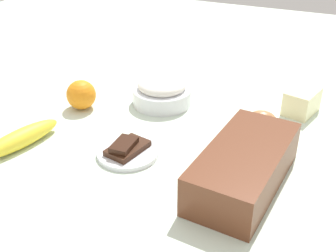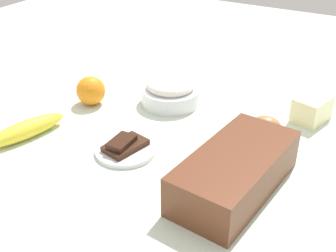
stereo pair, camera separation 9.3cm
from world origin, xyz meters
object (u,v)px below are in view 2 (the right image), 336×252
(loaf_pan, at_px, (235,171))
(orange_fruit, at_px, (91,91))
(banana, at_px, (26,130))
(flour_bowl, at_px, (170,91))
(egg_near_butter, at_px, (266,127))
(butter_block, at_px, (312,109))
(chocolate_plate, at_px, (125,148))

(loaf_pan, xyz_separation_m, orange_fruit, (-0.15, -0.45, -0.01))
(banana, height_order, orange_fruit, orange_fruit)
(loaf_pan, relative_size, banana, 1.54)
(flour_bowl, bearing_deg, egg_near_butter, 81.89)
(banana, xyz_separation_m, butter_block, (-0.39, 0.53, 0.01))
(loaf_pan, distance_m, egg_near_butter, 0.21)
(orange_fruit, bearing_deg, flour_bowl, 120.32)
(banana, distance_m, chocolate_plate, 0.23)
(orange_fruit, xyz_separation_m, egg_near_butter, (-0.06, 0.44, -0.01))
(loaf_pan, relative_size, flour_bowl, 1.96)
(banana, distance_m, orange_fruit, 0.21)
(butter_block, height_order, egg_near_butter, butter_block)
(butter_block, bearing_deg, chocolate_plate, -42.38)
(flour_bowl, height_order, orange_fruit, same)
(flour_bowl, relative_size, chocolate_plate, 1.15)
(banana, height_order, butter_block, butter_block)
(orange_fruit, height_order, chocolate_plate, orange_fruit)
(butter_block, xyz_separation_m, chocolate_plate, (0.33, -0.30, -0.02))
(loaf_pan, xyz_separation_m, butter_block, (-0.34, 0.06, -0.01))
(loaf_pan, relative_size, egg_near_butter, 4.25)
(flour_bowl, bearing_deg, butter_block, 104.88)
(orange_fruit, bearing_deg, loaf_pan, 72.01)
(orange_fruit, relative_size, chocolate_plate, 0.56)
(butter_block, distance_m, egg_near_butter, 0.14)
(flour_bowl, relative_size, egg_near_butter, 2.17)
(banana, height_order, egg_near_butter, egg_near_butter)
(banana, relative_size, butter_block, 2.11)
(loaf_pan, height_order, banana, loaf_pan)
(chocolate_plate, bearing_deg, flour_bowl, -173.25)
(orange_fruit, bearing_deg, banana, -6.03)
(butter_block, bearing_deg, egg_near_butter, -29.00)
(banana, bearing_deg, egg_near_butter, 120.23)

